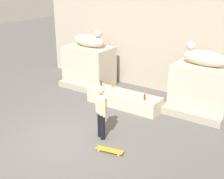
# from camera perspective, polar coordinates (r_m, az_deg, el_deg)

# --- Properties ---
(ground_plane) EXTENTS (40.00, 40.00, 0.00)m
(ground_plane) POSITION_cam_1_polar(r_m,az_deg,el_deg) (9.32, -8.85, -9.82)
(ground_plane) COLOR #605E5B
(facade_wall) EXTENTS (11.03, 0.60, 6.20)m
(facade_wall) POSITION_cam_1_polar(r_m,az_deg,el_deg) (12.95, 8.56, 13.49)
(facade_wall) COLOR #BBAD9A
(facade_wall) RESTS_ON ground_plane
(pedestal_left) EXTENTS (2.00, 1.31, 1.72)m
(pedestal_left) POSITION_cam_1_polar(r_m,az_deg,el_deg) (13.55, -4.21, 4.31)
(pedestal_left) COLOR beige
(pedestal_left) RESTS_ON ground_plane
(pedestal_right) EXTENTS (2.00, 1.31, 1.72)m
(pedestal_right) POSITION_cam_1_polar(r_m,az_deg,el_deg) (11.28, 16.17, 0.04)
(pedestal_right) COLOR beige
(pedestal_right) RESTS_ON ground_plane
(statue_reclining_left) EXTENTS (1.64, 0.67, 0.78)m
(statue_reclining_left) POSITION_cam_1_polar(r_m,az_deg,el_deg) (13.25, -4.22, 9.03)
(statue_reclining_left) COLOR beige
(statue_reclining_left) RESTS_ON pedestal_left
(statue_reclining_right) EXTENTS (1.64, 0.68, 0.78)m
(statue_reclining_right) POSITION_cam_1_polar(r_m,az_deg,el_deg) (10.96, 16.59, 5.69)
(statue_reclining_right) COLOR beige
(statue_reclining_right) RESTS_ON pedestal_right
(ledge_block) EXTENTS (2.86, 0.78, 0.54)m
(ledge_block) POSITION_cam_1_polar(r_m,az_deg,el_deg) (11.51, 2.18, -1.85)
(ledge_block) COLOR beige
(ledge_block) RESTS_ON ground_plane
(skater) EXTENTS (0.49, 0.35, 1.67)m
(skater) POSITION_cam_1_polar(r_m,az_deg,el_deg) (9.10, -2.03, -3.77)
(skater) COLOR black
(skater) RESTS_ON ground_plane
(skateboard) EXTENTS (0.82, 0.36, 0.08)m
(skateboard) POSITION_cam_1_polar(r_m,az_deg,el_deg) (8.79, -0.48, -11.08)
(skateboard) COLOR gold
(skateboard) RESTS_ON ground_plane
(bottle_brown) EXTENTS (0.07, 0.07, 0.32)m
(bottle_brown) POSITION_cam_1_polar(r_m,az_deg,el_deg) (11.89, -2.03, 1.00)
(bottle_brown) COLOR #593314
(bottle_brown) RESTS_ON ledge_block
(bottle_orange) EXTENTS (0.06, 0.06, 0.28)m
(bottle_orange) POSITION_cam_1_polar(r_m,az_deg,el_deg) (11.91, 0.07, 0.93)
(bottle_orange) COLOR orange
(bottle_orange) RESTS_ON ledge_block
(bottle_red) EXTENTS (0.06, 0.06, 0.26)m
(bottle_red) POSITION_cam_1_polar(r_m,az_deg,el_deg) (10.81, 6.01, -1.38)
(bottle_red) COLOR red
(bottle_red) RESTS_ON ledge_block
(stair_step) EXTENTS (7.01, 0.50, 0.25)m
(stair_step) POSITION_cam_1_polar(r_m,az_deg,el_deg) (11.92, 3.33, -1.79)
(stair_step) COLOR #A9A08F
(stair_step) RESTS_ON ground_plane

